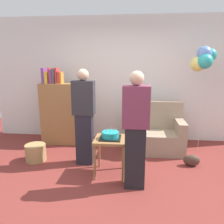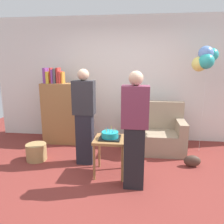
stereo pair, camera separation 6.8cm
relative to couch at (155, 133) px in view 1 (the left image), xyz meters
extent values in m
plane|color=maroon|center=(-0.65, -1.34, -0.34)|extent=(8.00, 8.00, 0.00)
cube|color=silver|center=(-0.65, 0.71, 1.01)|extent=(6.00, 0.10, 2.70)
cube|color=gray|center=(0.00, -0.06, -0.14)|extent=(1.10, 0.70, 0.40)
cube|color=gray|center=(0.00, 0.21, 0.34)|extent=(1.10, 0.16, 0.56)
cube|color=gray|center=(-0.47, -0.06, 0.18)|extent=(0.16, 0.70, 0.24)
cube|color=gray|center=(0.47, -0.06, 0.18)|extent=(0.16, 0.70, 0.24)
cube|color=olive|center=(-1.98, 0.20, 0.31)|extent=(0.80, 0.36, 1.30)
cube|color=#7F3D93|center=(-2.29, 0.20, 1.12)|extent=(0.06, 0.21, 0.31)
cube|color=gold|center=(-2.22, 0.20, 1.08)|extent=(0.06, 0.25, 0.24)
cube|color=red|center=(-2.17, 0.20, 1.12)|extent=(0.04, 0.17, 0.31)
cube|color=#7F3D93|center=(-2.12, 0.20, 1.10)|extent=(0.04, 0.25, 0.28)
cube|color=#4C4C51|center=(-2.07, 0.20, 1.11)|extent=(0.04, 0.26, 0.31)
cube|color=red|center=(-2.02, 0.20, 1.12)|extent=(0.04, 0.19, 0.32)
cube|color=red|center=(-1.97, 0.20, 1.08)|extent=(0.04, 0.21, 0.24)
cube|color=orange|center=(-1.93, 0.20, 1.08)|extent=(0.04, 0.16, 0.23)
cube|color=olive|center=(-0.77, -1.08, 0.23)|extent=(0.48, 0.48, 0.04)
cylinder|color=olive|center=(-0.98, -1.29, -0.06)|extent=(0.04, 0.04, 0.55)
cylinder|color=olive|center=(-0.56, -1.29, -0.06)|extent=(0.04, 0.04, 0.55)
cylinder|color=olive|center=(-0.98, -0.87, -0.06)|extent=(0.04, 0.04, 0.55)
cylinder|color=olive|center=(-0.56, -0.87, -0.06)|extent=(0.04, 0.04, 0.55)
cube|color=black|center=(-0.77, -1.08, 0.26)|extent=(0.32, 0.32, 0.02)
cylinder|color=teal|center=(-0.77, -1.08, 0.31)|extent=(0.26, 0.26, 0.09)
cylinder|color=#F2CC4C|center=(-0.69, -1.07, 0.39)|extent=(0.01, 0.01, 0.06)
cylinder|color=#EA668C|center=(-0.72, -1.02, 0.38)|extent=(0.01, 0.01, 0.05)
cylinder|color=#F2CC4C|center=(-0.76, -0.99, 0.39)|extent=(0.01, 0.01, 0.06)
cylinder|color=#66B2E5|center=(-0.81, -1.03, 0.38)|extent=(0.01, 0.01, 0.05)
cylinder|color=#66B2E5|center=(-0.83, -1.08, 0.38)|extent=(0.01, 0.01, 0.05)
cylinder|color=#F2CC4C|center=(-0.81, -1.13, 0.39)|extent=(0.01, 0.01, 0.06)
cylinder|color=#66B2E5|center=(-0.76, -1.16, 0.39)|extent=(0.01, 0.01, 0.06)
cylinder|color=#66B2E5|center=(-0.72, -1.13, 0.39)|extent=(0.01, 0.01, 0.06)
cube|color=#23232D|center=(-1.25, -0.74, 0.10)|extent=(0.28, 0.20, 0.88)
cube|color=#2D2D33|center=(-1.25, -0.74, 0.82)|extent=(0.36, 0.22, 0.56)
sphere|color=#D1A889|center=(-1.25, -0.74, 1.19)|extent=(0.19, 0.19, 0.19)
cube|color=black|center=(-0.39, -1.40, 0.10)|extent=(0.28, 0.20, 0.88)
cube|color=#75334C|center=(-0.39, -1.40, 0.82)|extent=(0.36, 0.22, 0.56)
sphere|color=#D1A889|center=(-0.39, -1.40, 1.19)|extent=(0.19, 0.19, 0.19)
cylinder|color=#A88451|center=(-2.15, -0.74, -0.19)|extent=(0.36, 0.36, 0.30)
ellipsoid|color=#473328|center=(0.58, -0.66, -0.24)|extent=(0.28, 0.14, 0.20)
cylinder|color=silver|center=(0.87, 0.05, 0.53)|extent=(0.00, 0.00, 1.74)
sphere|color=#E5D666|center=(0.74, 0.06, 1.36)|extent=(0.27, 0.27, 0.27)
sphere|color=#668ED6|center=(0.83, 0.04, 1.55)|extent=(0.27, 0.27, 0.27)
sphere|color=#2DADA8|center=(0.83, -0.03, 1.41)|extent=(0.28, 0.28, 0.28)
sphere|color=#2DADA8|center=(0.97, 0.15, 1.52)|extent=(0.24, 0.24, 0.24)
camera|label=1|loc=(-0.40, -4.28, 1.40)|focal=35.56mm
camera|label=2|loc=(-0.33, -4.27, 1.40)|focal=35.56mm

